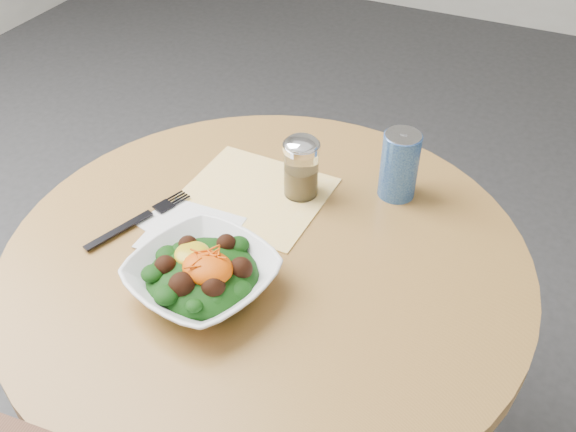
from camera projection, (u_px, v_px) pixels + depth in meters
name	position (u px, v px, depth m)	size (l,w,h in m)	color
table	(268.00, 328.00, 1.22)	(0.90, 0.90, 0.75)	black
cloth_napkin	(254.00, 195.00, 1.21)	(0.26, 0.24, 0.00)	#FDAD0D
paper_napkins	(192.00, 226.00, 1.14)	(0.18, 0.20, 0.00)	white
salad_bowl	(202.00, 275.00, 1.01)	(0.27, 0.27, 0.08)	white
fork	(142.00, 218.00, 1.15)	(0.09, 0.21, 0.00)	black
spice_shaker	(301.00, 167.00, 1.18)	(0.07, 0.07, 0.12)	silver
beverage_can	(399.00, 165.00, 1.18)	(0.07, 0.07, 0.13)	navy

